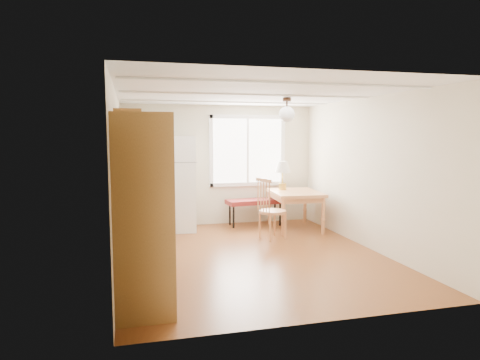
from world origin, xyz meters
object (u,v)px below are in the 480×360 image
object	(u,v)px
bench	(255,202)
chair	(268,204)
refrigerator	(175,183)
dining_table	(295,196)

from	to	relation	value
bench	chair	world-z (taller)	chair
refrigerator	dining_table	distance (m)	2.39
dining_table	bench	bearing A→B (deg)	145.20
refrigerator	bench	world-z (taller)	refrigerator
refrigerator	bench	xyz separation A→B (m)	(1.65, 0.03, -0.44)
dining_table	chair	xyz separation A→B (m)	(-0.79, -0.68, -0.02)
refrigerator	bench	bearing A→B (deg)	5.47
refrigerator	dining_table	bearing A→B (deg)	-8.24
refrigerator	dining_table	size ratio (longest dim) A/B	1.44
bench	dining_table	bearing A→B (deg)	-45.52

